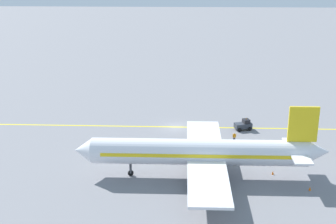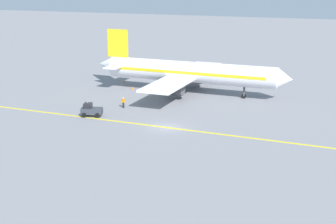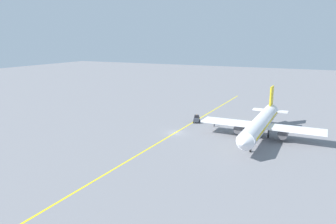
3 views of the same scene
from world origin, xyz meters
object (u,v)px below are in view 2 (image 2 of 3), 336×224
Objects in this scene: ground_crew_worker at (123,102)px; traffic_cone_near_nose at (132,88)px; airplane_at_gate at (188,72)px; traffic_cone_mid_apron at (124,81)px; baggage_tug_dark at (91,110)px.

traffic_cone_near_nose is at bearing -160.00° from ground_crew_worker.
traffic_cone_mid_apron is (-3.50, -14.35, -3.43)m from airplane_at_gate.
traffic_cone_mid_apron is at bearing -152.85° from ground_crew_worker.
baggage_tug_dark is 6.01× the size of traffic_cone_mid_apron.
airplane_at_gate is 10.71× the size of baggage_tug_dark.
airplane_at_gate is at bearing 76.31° from traffic_cone_mid_apron.
baggage_tug_dark is 6.29m from ground_crew_worker.
airplane_at_gate is 20.76m from baggage_tug_dark.
airplane_at_gate reaches higher than traffic_cone_mid_apron.
airplane_at_gate reaches higher than baggage_tug_dark.
baggage_tug_dark is at bearing 6.81° from traffic_cone_near_nose.
traffic_cone_near_nose is at bearing -83.92° from airplane_at_gate.
airplane_at_gate is 14.56m from ground_crew_worker.
traffic_cone_near_nose is (1.09, -10.22, -3.43)m from airplane_at_gate.
traffic_cone_near_nose is 6.17m from traffic_cone_mid_apron.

